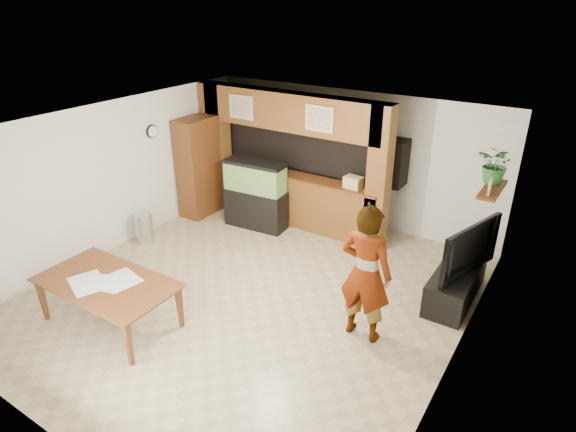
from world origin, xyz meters
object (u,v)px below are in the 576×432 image
Objects in this scene: dining_table at (108,304)px; television at (462,246)px; aquarium at (256,195)px; person at (366,274)px; pantry_cabinet at (198,167)px.

television is at bearing 39.35° from dining_table.
person reaches higher than aquarium.
aquarium is at bearing 101.70° from television.
person is at bearing 28.61° from dining_table.
dining_table is at bearing -92.51° from aquarium.
pantry_cabinet reaches higher than person.
aquarium is 0.69× the size of dining_table.
dining_table is (-3.04, -1.71, -0.62)m from person.
person is at bearing -21.87° from pantry_cabinet.
pantry_cabinet is 1.40m from aquarium.
aquarium is 0.99× the size of television.
pantry_cabinet is 1.05× the size of person.
pantry_cabinet is 5.36m from television.
pantry_cabinet is 4.88m from person.
aquarium is at bearing -31.41° from person.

